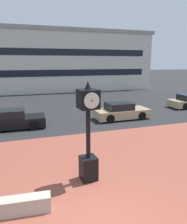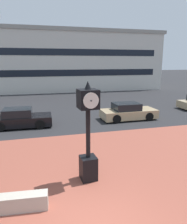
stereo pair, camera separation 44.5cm
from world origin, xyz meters
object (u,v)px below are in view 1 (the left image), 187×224
(street_clock, at_px, (88,133))
(civic_building, at_px, (47,61))
(car_street_mid, at_px, (13,120))
(car_street_distant, at_px, (121,112))

(street_clock, height_order, civic_building, civic_building)
(car_street_mid, distance_m, civic_building, 23.33)
(car_street_mid, distance_m, car_street_distant, 7.84)
(car_street_distant, relative_size, civic_building, 0.13)
(car_street_mid, relative_size, car_street_distant, 0.96)
(street_clock, relative_size, civic_building, 0.12)
(street_clock, distance_m, car_street_mid, 8.23)
(car_street_mid, height_order, car_street_distant, same)
(street_clock, relative_size, car_street_distant, 0.87)
(car_street_mid, bearing_deg, car_street_distant, 91.48)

